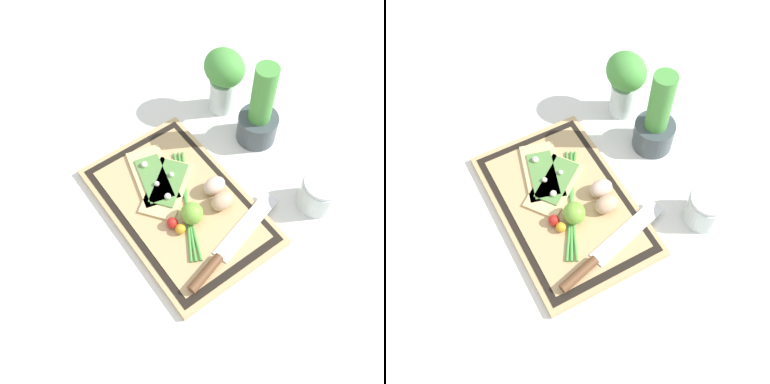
{
  "view_description": "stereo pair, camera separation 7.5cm",
  "coord_description": "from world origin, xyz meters",
  "views": [
    {
      "loc": [
        0.45,
        -0.29,
        0.95
      ],
      "look_at": [
        0.0,
        0.04,
        0.04
      ],
      "focal_mm": 42.0,
      "sensor_mm": 36.0,
      "label": 1
    },
    {
      "loc": [
        0.49,
        -0.23,
        0.95
      ],
      "look_at": [
        0.0,
        0.04,
        0.04
      ],
      "focal_mm": 42.0,
      "sensor_mm": 36.0,
      "label": 2
    }
  ],
  "objects": [
    {
      "name": "herb_glass",
      "position": [
        -0.2,
        0.28,
        0.11
      ],
      "size": [
        0.11,
        0.1,
        0.19
      ],
      "color": "silver",
      "rests_on": "ground_plane"
    },
    {
      "name": "scallion_bunch",
      "position": [
        0.01,
        0.01,
        0.02
      ],
      "size": [
        0.28,
        0.16,
        0.01
      ],
      "color": "#47933D",
      "rests_on": "cutting_board"
    },
    {
      "name": "lime",
      "position": [
        0.05,
        -0.0,
        0.05
      ],
      "size": [
        0.05,
        0.05,
        0.05
      ],
      "primitive_type": "sphere",
      "color": "#70A838",
      "rests_on": "cutting_board"
    },
    {
      "name": "pizza_slice_far",
      "position": [
        -0.05,
        0.0,
        0.02
      ],
      "size": [
        0.17,
        0.19,
        0.02
      ],
      "color": "#DBBC7F",
      "rests_on": "cutting_board"
    },
    {
      "name": "cutting_board",
      "position": [
        0.0,
        0.0,
        0.01
      ],
      "size": [
        0.46,
        0.3,
        0.02
      ],
      "color": "tan",
      "rests_on": "ground_plane"
    },
    {
      "name": "knife",
      "position": [
        0.17,
        -0.01,
        0.03
      ],
      "size": [
        0.11,
        0.31,
        0.02
      ],
      "color": "silver",
      "rests_on": "cutting_board"
    },
    {
      "name": "pizza_slice_near",
      "position": [
        -0.1,
        -0.01,
        0.02
      ],
      "size": [
        0.19,
        0.13,
        0.02
      ],
      "color": "#DBBC7F",
      "rests_on": "cutting_board"
    },
    {
      "name": "sauce_jar",
      "position": [
        0.18,
        0.28,
        0.04
      ],
      "size": [
        0.09,
        0.09,
        0.09
      ],
      "color": "silver",
      "rests_on": "ground_plane"
    },
    {
      "name": "ground_plane",
      "position": [
        0.0,
        0.0,
        0.0
      ],
      "size": [
        6.0,
        6.0,
        0.0
      ],
      "primitive_type": "plane",
      "color": "silver"
    },
    {
      "name": "cherry_tomato_yellow",
      "position": [
        0.06,
        -0.04,
        0.03
      ],
      "size": [
        0.02,
        0.02,
        0.02
      ],
      "primitive_type": "sphere",
      "color": "gold",
      "rests_on": "cutting_board"
    },
    {
      "name": "egg_brown",
      "position": [
        0.06,
        0.08,
        0.04
      ],
      "size": [
        0.04,
        0.06,
        0.04
      ],
      "primitive_type": "ellipsoid",
      "color": "tan",
      "rests_on": "cutting_board"
    },
    {
      "name": "herb_pot",
      "position": [
        -0.06,
        0.29,
        0.08
      ],
      "size": [
        0.1,
        0.1,
        0.24
      ],
      "color": "#3D474C",
      "rests_on": "ground_plane"
    },
    {
      "name": "cherry_tomato_red",
      "position": [
        0.04,
        -0.05,
        0.03
      ],
      "size": [
        0.03,
        0.03,
        0.03
      ],
      "primitive_type": "sphere",
      "color": "red",
      "rests_on": "cutting_board"
    },
    {
      "name": "egg_pink",
      "position": [
        0.02,
        0.09,
        0.04
      ],
      "size": [
        0.04,
        0.06,
        0.04
      ],
      "primitive_type": "ellipsoid",
      "color": "beige",
      "rests_on": "cutting_board"
    }
  ]
}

